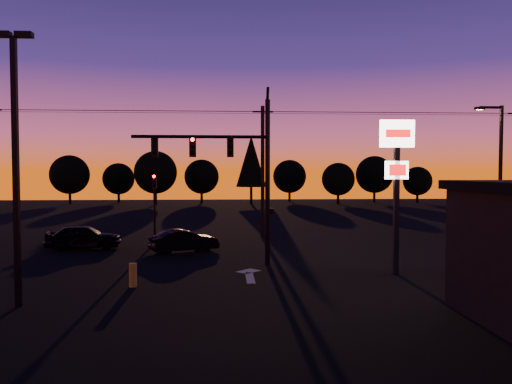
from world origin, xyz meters
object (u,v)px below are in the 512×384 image
at_px(streetlight, 499,174).
at_px(bollard, 133,275).
at_px(traffic_signal_mast, 235,163).
at_px(parking_lot_light, 15,150).
at_px(pylon_sign, 397,163).
at_px(car_mid, 184,241).
at_px(secondary_signal, 154,198).
at_px(car_left, 84,237).

bearing_deg(streetlight, bollard, -162.04).
bearing_deg(traffic_signal_mast, bollard, -133.12).
height_order(parking_lot_light, pylon_sign, parking_lot_light).
bearing_deg(streetlight, car_mid, 171.22).
bearing_deg(pylon_sign, secondary_signal, 140.23).
xyz_separation_m(streetlight, car_left, (-22.72, 3.94, -3.70)).
bearing_deg(car_mid, traffic_signal_mast, -169.11).
bearing_deg(traffic_signal_mast, car_left, 147.99).
bearing_deg(car_mid, pylon_sign, -146.99).
bearing_deg(car_mid, secondary_signal, 8.72).
bearing_deg(streetlight, parking_lot_light, -158.35).
distance_m(parking_lot_light, streetlight, 23.05).
distance_m(parking_lot_light, car_mid, 12.88).
height_order(traffic_signal_mast, car_left, traffic_signal_mast).
relative_size(traffic_signal_mast, streetlight, 1.07).
relative_size(secondary_signal, car_mid, 1.13).
xyz_separation_m(traffic_signal_mast, bollard, (-4.08, -4.36, -4.47)).
xyz_separation_m(parking_lot_light, bollard, (3.32, 2.64, -4.80)).
relative_size(traffic_signal_mast, car_mid, 2.23).
relative_size(parking_lot_light, car_left, 2.16).
distance_m(pylon_sign, car_left, 18.18).
xyz_separation_m(streetlight, bollard, (-18.09, -5.86, -3.96)).
bearing_deg(streetlight, traffic_signal_mast, -173.86).
height_order(streetlight, car_left, streetlight).
bearing_deg(car_left, secondary_signal, -67.87).
height_order(parking_lot_light, car_mid, parking_lot_light).
bearing_deg(car_left, streetlight, -106.01).
bearing_deg(traffic_signal_mast, streetlight, 6.14).
xyz_separation_m(secondary_signal, car_left, (-3.81, -2.05, -2.14)).
bearing_deg(car_mid, bollard, 148.02).
height_order(traffic_signal_mast, parking_lot_light, parking_lot_light).
relative_size(parking_lot_light, streetlight, 1.14).
xyz_separation_m(parking_lot_light, car_mid, (4.62, 11.09, -4.64)).
bearing_deg(bollard, streetlight, 17.96).
xyz_separation_m(bollard, car_mid, (1.30, 8.46, 0.17)).
relative_size(streetlight, car_mid, 2.08).
bearing_deg(secondary_signal, car_mid, -58.01).
relative_size(pylon_sign, streetlight, 0.85).
xyz_separation_m(bollard, car_left, (-4.63, 9.80, 0.26)).
height_order(traffic_signal_mast, secondary_signal, traffic_signal_mast).
bearing_deg(parking_lot_light, pylon_sign, 17.23).
height_order(secondary_signal, pylon_sign, pylon_sign).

